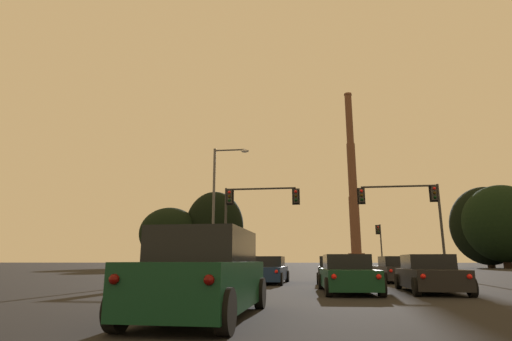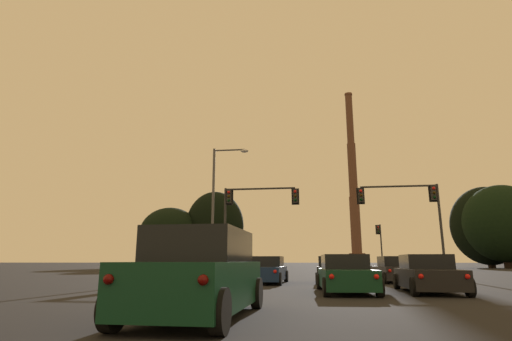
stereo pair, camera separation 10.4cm
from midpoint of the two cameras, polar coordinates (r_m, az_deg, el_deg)
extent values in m
cube|color=#0F3823|center=(8.94, -7.72, -15.86)|extent=(2.01, 4.84, 0.95)
cube|color=black|center=(9.05, -7.34, -10.60)|extent=(1.83, 2.83, 0.70)
cylinder|color=black|center=(11.07, -9.69, -16.76)|extent=(0.23, 0.76, 0.76)
cylinder|color=black|center=(10.64, 0.41, -17.10)|extent=(0.23, 0.76, 0.76)
cylinder|color=black|center=(7.53, -19.46, -18.19)|extent=(0.23, 0.76, 0.76)
cylinder|color=black|center=(6.87, -4.66, -19.43)|extent=(0.23, 0.76, 0.76)
sphere|color=#500705|center=(6.98, -19.91, -14.40)|extent=(0.17, 0.17, 0.17)
sphere|color=#500705|center=(6.39, -7.09, -15.26)|extent=(0.17, 0.17, 0.17)
cube|color=black|center=(23.29, 11.19, -14.18)|extent=(1.90, 4.07, 0.72)
cube|color=black|center=(22.88, 11.13, -12.62)|extent=(1.65, 1.97, 0.55)
cylinder|color=black|center=(24.93, 9.19, -14.67)|extent=(0.25, 0.61, 0.60)
cylinder|color=black|center=(24.94, 13.18, -14.50)|extent=(0.25, 0.61, 0.60)
cylinder|color=black|center=(21.68, 8.96, -14.98)|extent=(0.25, 0.61, 0.60)
cylinder|color=black|center=(21.69, 13.55, -14.78)|extent=(0.25, 0.61, 0.60)
sphere|color=red|center=(21.27, 9.33, -13.97)|extent=(0.17, 0.17, 0.17)
sphere|color=red|center=(21.28, 13.10, -13.82)|extent=(0.17, 0.17, 0.17)
cube|color=#232328|center=(24.51, 19.22, -13.64)|extent=(1.91, 4.08, 0.72)
cube|color=black|center=(24.11, 19.34, -12.15)|extent=(1.65, 1.97, 0.55)
cylinder|color=black|center=(25.92, 16.52, -14.24)|extent=(0.25, 0.61, 0.60)
cylinder|color=black|center=(26.29, 20.22, -13.96)|extent=(0.25, 0.61, 0.60)
cylinder|color=black|center=(22.74, 18.15, -14.41)|extent=(0.25, 0.61, 0.60)
cylinder|color=black|center=(23.16, 22.32, -14.05)|extent=(0.25, 0.61, 0.60)
sphere|color=red|center=(22.38, 18.72, -13.42)|extent=(0.17, 0.17, 0.17)
sphere|color=red|center=(22.73, 22.14, -13.14)|extent=(0.17, 0.17, 0.17)
cube|color=#0F3823|center=(16.14, 12.84, -14.81)|extent=(1.99, 4.67, 0.70)
cube|color=black|center=(16.36, 12.63, -12.60)|extent=(1.71, 2.27, 0.55)
cylinder|color=black|center=(17.96, 9.22, -15.38)|extent=(0.25, 0.65, 0.64)
cylinder|color=black|center=(18.15, 14.97, -15.10)|extent=(0.25, 0.65, 0.64)
cylinder|color=black|center=(14.18, 10.20, -16.08)|extent=(0.25, 0.65, 0.64)
cylinder|color=black|center=(14.42, 17.46, -15.65)|extent=(0.25, 0.65, 0.64)
sphere|color=red|center=(13.75, 10.97, -14.65)|extent=(0.17, 0.17, 0.17)
sphere|color=red|center=(13.96, 17.05, -14.31)|extent=(0.17, 0.17, 0.17)
cube|color=navy|center=(22.32, 1.69, -14.47)|extent=(1.91, 4.64, 0.70)
cube|color=black|center=(22.54, 1.76, -12.87)|extent=(1.67, 2.24, 0.55)
cylinder|color=black|center=(24.33, 0.18, -14.83)|extent=(0.24, 0.65, 0.64)
cylinder|color=black|center=(24.12, 4.45, -14.81)|extent=(0.24, 0.65, 0.64)
cylinder|color=black|center=(20.59, -1.55, -15.19)|extent=(0.24, 0.65, 0.64)
cylinder|color=black|center=(20.34, 3.51, -15.20)|extent=(0.24, 0.65, 0.64)
sphere|color=red|center=(20.14, -1.31, -14.22)|extent=(0.17, 0.17, 0.17)
sphere|color=red|center=(19.93, 2.89, -14.22)|extent=(0.17, 0.17, 0.17)
cube|color=black|center=(17.22, 23.51, -13.95)|extent=(2.00, 4.67, 0.70)
cube|color=black|center=(17.43, 23.16, -11.89)|extent=(1.71, 2.27, 0.55)
cylinder|color=black|center=(18.94, 19.59, -14.69)|extent=(0.25, 0.65, 0.64)
cylinder|color=black|center=(19.28, 24.92, -14.21)|extent=(0.25, 0.65, 0.64)
cylinder|color=black|center=(15.19, 21.87, -15.16)|extent=(0.25, 0.65, 0.64)
cylinder|color=black|center=(15.62, 28.40, -14.47)|extent=(0.25, 0.65, 0.64)
sphere|color=red|center=(14.80, 22.69, -13.78)|extent=(0.17, 0.17, 0.17)
sphere|color=red|center=(15.16, 28.15, -13.22)|extent=(0.17, 0.17, 0.17)
cylinder|color=#2D2D30|center=(31.66, 25.05, -7.71)|extent=(0.18, 0.18, 6.68)
cylinder|color=black|center=(31.61, 25.63, -13.64)|extent=(0.40, 0.40, 0.10)
cube|color=#282828|center=(31.87, 24.10, -2.97)|extent=(0.34, 0.34, 1.04)
cube|color=black|center=(32.04, 24.02, -3.03)|extent=(0.58, 0.03, 1.25)
sphere|color=red|center=(31.74, 24.14, -2.34)|extent=(0.22, 0.22, 0.22)
sphere|color=#352604|center=(31.69, 24.20, -2.91)|extent=(0.22, 0.22, 0.22)
sphere|color=black|center=(31.64, 24.25, -3.49)|extent=(0.22, 0.22, 0.22)
cylinder|color=#2D2D30|center=(31.37, 19.73, -2.14)|extent=(5.46, 0.14, 0.14)
sphere|color=#2D2D30|center=(32.05, 24.51, -1.94)|extent=(0.18, 0.18, 0.18)
cube|color=#282828|center=(30.81, 14.84, -3.49)|extent=(0.34, 0.34, 1.04)
cube|color=black|center=(30.99, 14.80, -3.55)|extent=(0.58, 0.03, 1.25)
sphere|color=red|center=(30.67, 14.85, -2.84)|extent=(0.22, 0.22, 0.22)
sphere|color=#352604|center=(30.62, 14.88, -3.43)|extent=(0.22, 0.22, 0.22)
sphere|color=black|center=(30.57, 14.92, -4.03)|extent=(0.22, 0.22, 0.22)
cylinder|color=#2D2D30|center=(30.68, -4.37, -8.71)|extent=(0.18, 0.18, 6.69)
cylinder|color=black|center=(30.62, -4.48, -14.88)|extent=(0.40, 0.40, 0.10)
cube|color=#282828|center=(30.92, -3.76, -3.76)|extent=(0.34, 0.34, 1.04)
cube|color=black|center=(31.09, -3.69, -3.81)|extent=(0.58, 0.03, 1.25)
sphere|color=red|center=(30.79, -3.82, -3.11)|extent=(0.22, 0.22, 0.22)
sphere|color=#352604|center=(30.74, -3.83, -3.71)|extent=(0.22, 0.22, 0.22)
sphere|color=black|center=(30.69, -3.84, -4.30)|extent=(0.22, 0.22, 0.22)
cylinder|color=#2D2D30|center=(30.63, 0.66, -2.62)|extent=(5.38, 0.14, 0.14)
sphere|color=#2D2D30|center=(31.07, -4.27, -2.73)|extent=(0.18, 0.18, 0.18)
cube|color=#282828|center=(30.31, 5.73, -3.68)|extent=(0.34, 0.34, 1.04)
cube|color=black|center=(30.49, 5.74, -3.73)|extent=(0.58, 0.03, 1.25)
sphere|color=red|center=(30.17, 5.70, -3.01)|extent=(0.22, 0.22, 0.22)
sphere|color=#352604|center=(30.12, 5.72, -3.62)|extent=(0.22, 0.22, 0.22)
sphere|color=black|center=(30.07, 5.73, -4.23)|extent=(0.22, 0.22, 0.22)
cylinder|color=#2D2D30|center=(55.73, 17.54, -10.39)|extent=(0.18, 0.18, 5.92)
cylinder|color=black|center=(55.71, 17.75, -13.38)|extent=(0.40, 0.40, 0.10)
cube|color=#282828|center=(55.80, 17.09, -8.06)|extent=(0.34, 0.34, 1.04)
cube|color=black|center=(55.98, 17.06, -8.08)|extent=(0.58, 0.03, 1.25)
sphere|color=red|center=(55.64, 17.09, -7.72)|extent=(0.22, 0.22, 0.22)
sphere|color=#352604|center=(55.61, 17.12, -8.05)|extent=(0.22, 0.22, 0.22)
sphere|color=black|center=(55.59, 17.14, -8.38)|extent=(0.22, 0.22, 0.22)
cylinder|color=#56565B|center=(31.30, -6.09, -5.73)|extent=(0.20, 0.20, 9.99)
cylinder|color=#56565B|center=(31.99, -3.74, 2.93)|extent=(2.46, 0.12, 0.12)
sphere|color=#56565B|center=(32.25, -5.88, 2.84)|extent=(0.20, 0.20, 0.20)
ellipsoid|color=silver|center=(31.74, -1.56, 2.81)|extent=(0.64, 0.36, 0.26)
cylinder|color=#523427|center=(146.40, 14.30, -12.14)|extent=(5.69, 5.69, 3.82)
cylinder|color=brown|center=(146.94, 14.04, -7.51)|extent=(3.56, 3.56, 19.93)
cylinder|color=brown|center=(149.97, 13.63, 0.09)|extent=(3.06, 3.06, 19.93)
cylinder|color=brown|center=(155.52, 13.25, 7.27)|extent=(2.56, 2.56, 19.93)
cylinder|color=brown|center=(159.02, 13.07, 10.53)|extent=(2.87, 2.87, 0.70)
cylinder|color=black|center=(78.47, 32.34, -10.80)|extent=(1.26, 1.26, 2.55)
ellipsoid|color=black|center=(78.71, 31.81, -6.40)|extent=(12.55, 11.30, 12.82)
cylinder|color=black|center=(75.43, -12.36, -12.45)|extent=(1.10, 1.10, 2.55)
ellipsoid|color=black|center=(75.59, -12.18, -8.79)|extent=(11.01, 9.91, 9.47)
cylinder|color=black|center=(75.24, -5.98, -12.63)|extent=(1.08, 1.08, 2.65)
ellipsoid|color=black|center=(75.50, -5.87, -7.93)|extent=(10.82, 9.74, 12.95)
cylinder|color=black|center=(81.44, 30.63, -11.13)|extent=(1.21, 1.21, 2.17)
ellipsoid|color=black|center=(81.67, 30.13, -6.79)|extent=(12.05, 10.85, 13.70)
camera|label=1|loc=(0.05, -89.95, -0.01)|focal=28.00mm
camera|label=2|loc=(0.05, 90.05, 0.01)|focal=28.00mm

